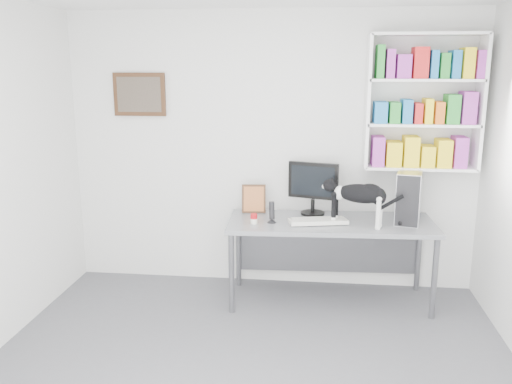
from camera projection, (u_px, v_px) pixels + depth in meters
room at (244, 201)px, 3.40m from camera, size 4.01×4.01×2.70m
bookshelf at (423, 102)px, 4.92m from camera, size 1.03×0.28×1.24m
wall_art at (139, 94)px, 5.32m from camera, size 0.52×0.04×0.42m
desk at (330, 261)px, 5.06m from camera, size 1.91×0.81×0.78m
monitor at (313, 188)px, 5.15m from camera, size 0.53×0.35×0.51m
keyboard at (318, 221)px, 4.90m from camera, size 0.55×0.31×0.04m
pc_tower at (409, 196)px, 4.95m from camera, size 0.30×0.50×0.47m
speaker at (272, 212)px, 4.91m from camera, size 0.11×0.11×0.20m
leaning_print at (254, 198)px, 5.24m from camera, size 0.24×0.11×0.29m
soup_can at (254, 219)px, 4.89m from camera, size 0.07×0.07×0.09m
cat at (359, 204)px, 4.79m from camera, size 0.67×0.35×0.40m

